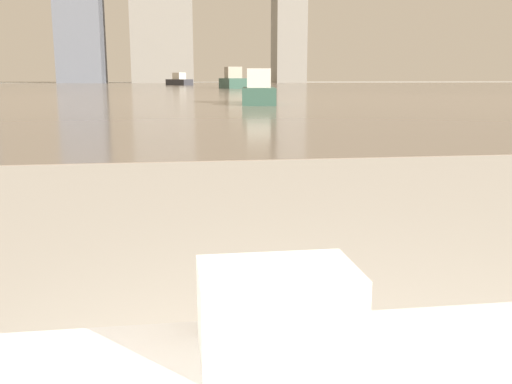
% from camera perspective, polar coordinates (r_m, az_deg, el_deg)
% --- Properties ---
extents(towel_stack, '(0.27, 0.18, 0.16)m').
position_cam_1_polar(towel_stack, '(1.01, 2.16, -11.84)').
color(towel_stack, white).
rests_on(towel_stack, bathtub).
extents(harbor_water, '(180.00, 110.00, 0.01)m').
position_cam_1_polar(harbor_water, '(62.11, -8.38, 10.30)').
color(harbor_water, gray).
rests_on(harbor_water, ground_plane).
extents(harbor_boat_1, '(1.76, 3.81, 1.38)m').
position_cam_1_polar(harbor_boat_1, '(22.97, 0.27, 10.01)').
color(harbor_boat_1, '#335647').
rests_on(harbor_boat_1, harbor_water).
extents(harbor_boat_2, '(2.41, 5.68, 2.07)m').
position_cam_1_polar(harbor_boat_2, '(57.39, -2.30, 11.06)').
color(harbor_boat_2, '#335647').
rests_on(harbor_boat_2, harbor_water).
extents(harbor_boat_5, '(3.81, 4.70, 1.72)m').
position_cam_1_polar(harbor_boat_5, '(82.15, -7.69, 10.97)').
color(harbor_boat_5, '#2D2D33').
rests_on(harbor_boat_5, harbor_water).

